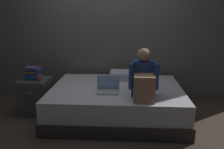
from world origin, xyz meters
name	(u,v)px	position (x,y,z in m)	size (l,w,h in m)	color
ground_plane	(102,124)	(0.00, 0.00, 0.00)	(8.00, 8.00, 0.00)	#47382D
wall_back	(108,25)	(0.00, 1.20, 1.35)	(5.60, 0.10, 2.70)	#605B56
bed	(117,102)	(0.20, 0.30, 0.23)	(2.00, 1.50, 0.48)	#332D2B
nightstand	(36,96)	(-1.10, 0.35, 0.28)	(0.44, 0.46, 0.56)	#474442
person_sitting	(143,79)	(0.57, -0.12, 0.73)	(0.39, 0.44, 0.66)	navy
laptop	(108,88)	(0.08, 0.08, 0.53)	(0.32, 0.23, 0.22)	#9EA0A5
pillow	(127,75)	(0.35, 0.75, 0.54)	(0.56, 0.36, 0.13)	silver
book_stack	(33,73)	(-1.11, 0.36, 0.66)	(0.22, 0.18, 0.20)	#387042
mug	(39,79)	(-0.97, 0.23, 0.60)	(0.08, 0.08, 0.09)	#933833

